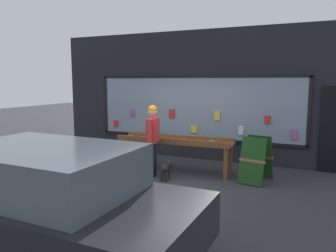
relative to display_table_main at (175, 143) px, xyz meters
name	(u,v)px	position (x,y,z in m)	size (l,w,h in m)	color
ground_plane	(160,180)	(0.00, -0.84, -0.70)	(40.00, 40.00, 0.00)	#2D2D33
shopfront_facade	(198,97)	(0.04, 1.55, 1.08)	(8.69, 0.29, 3.61)	black
display_table_main	(175,143)	(0.00, 0.00, 0.00)	(2.88, 0.76, 0.87)	brown
person_browsing	(153,135)	(-0.30, -0.59, 0.27)	(0.32, 0.65, 1.67)	black
small_dog	(166,167)	(0.11, -0.76, -0.41)	(0.22, 0.58, 0.41)	black
sandwich_board_sign	(256,159)	(1.98, -0.03, -0.19)	(0.68, 0.87, 1.01)	#193F19
parked_car	(46,198)	(0.04, -4.27, 0.04)	(4.07, 2.02, 1.41)	black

